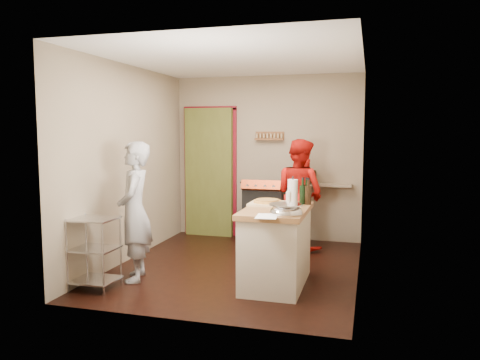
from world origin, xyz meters
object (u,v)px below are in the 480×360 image
object	(u,v)px
stove	(265,214)
person_stripe	(135,212)
island	(277,244)
wire_shelving	(94,250)
person_red	(300,194)

from	to	relation	value
stove	person_stripe	bearing A→B (deg)	-115.35
island	person_stripe	bearing A→B (deg)	-170.74
wire_shelving	person_red	xyz separation A→B (m)	(1.90, 2.40, 0.37)
wire_shelving	person_red	distance (m)	3.08
stove	wire_shelving	world-z (taller)	stove
stove	island	xyz separation A→B (m)	(0.57, -1.95, 0.02)
wire_shelving	island	bearing A→B (deg)	19.56
stove	wire_shelving	size ratio (longest dim) A/B	1.26
person_stripe	stove	bearing A→B (deg)	134.03
stove	person_red	world-z (taller)	person_red
person_stripe	person_red	xyz separation A→B (m)	(1.62, 1.99, 0.00)
wire_shelving	person_stripe	size ratio (longest dim) A/B	0.50
stove	person_red	size ratio (longest dim) A/B	0.62
stove	wire_shelving	xyz separation A→B (m)	(-1.33, -2.62, -0.01)
stove	person_red	distance (m)	0.71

